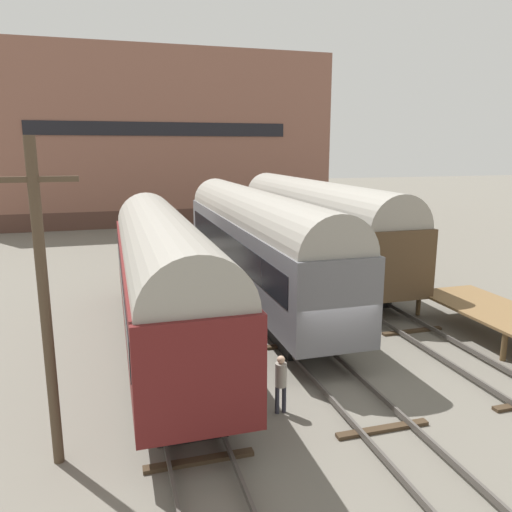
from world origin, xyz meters
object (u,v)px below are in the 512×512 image
(person_worker, at_px, (281,379))
(utility_pole, at_px, (45,303))
(train_car_brown, at_px, (314,221))
(train_car_grey, at_px, (255,238))
(train_car_maroon, at_px, (163,272))

(person_worker, xyz_separation_m, utility_pole, (-5.71, -0.64, 2.88))
(train_car_brown, relative_size, utility_pole, 2.53)
(train_car_grey, bearing_deg, train_car_maroon, -134.21)
(train_car_maroon, relative_size, utility_pole, 2.08)
(train_car_brown, height_order, train_car_grey, train_car_brown)
(train_car_brown, relative_size, train_car_maroon, 1.22)
(train_car_maroon, bearing_deg, utility_pole, -117.30)
(train_car_grey, height_order, utility_pole, utility_pole)
(train_car_maroon, bearing_deg, train_car_grey, 45.79)
(train_car_grey, relative_size, utility_pole, 2.51)
(train_car_maroon, bearing_deg, train_car_brown, 43.99)
(person_worker, bearing_deg, train_car_grey, 77.77)
(train_car_brown, xyz_separation_m, person_worker, (-7.07, -14.76, -2.06))
(train_car_grey, bearing_deg, person_worker, -102.23)
(train_car_brown, distance_m, person_worker, 16.50)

